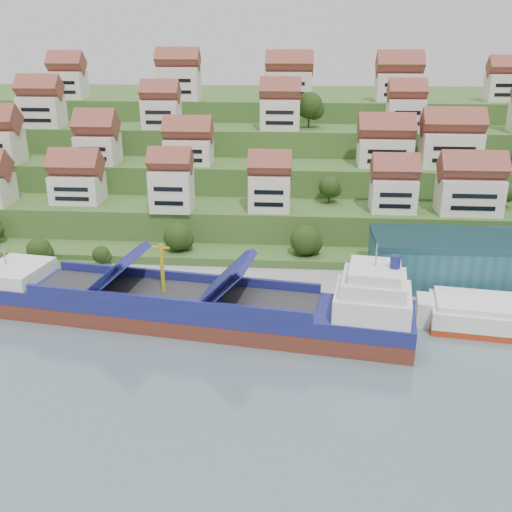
{
  "coord_description": "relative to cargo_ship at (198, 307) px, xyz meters",
  "views": [
    {
      "loc": [
        6.74,
        -92.22,
        48.56
      ],
      "look_at": [
        -1.49,
        14.0,
        8.0
      ],
      "focal_mm": 40.0,
      "sensor_mm": 36.0,
      "label": 1
    }
  ],
  "objects": [
    {
      "name": "ground",
      "position": [
        10.89,
        0.72,
        -3.37
      ],
      "size": [
        300.0,
        300.0,
        0.0
      ],
      "primitive_type": "plane",
      "color": "slate",
      "rests_on": "ground"
    },
    {
      "name": "quay",
      "position": [
        30.89,
        15.72,
        -2.27
      ],
      "size": [
        180.0,
        14.0,
        2.2
      ],
      "primitive_type": "cube",
      "color": "gray",
      "rests_on": "ground"
    },
    {
      "name": "hillside",
      "position": [
        10.89,
        104.27,
        7.28
      ],
      "size": [
        260.0,
        128.0,
        31.0
      ],
      "color": "#2D4C1E",
      "rests_on": "ground"
    },
    {
      "name": "hillside_village",
      "position": [
        11.84,
        61.44,
        21.12
      ],
      "size": [
        160.86,
        63.4,
        29.79
      ],
      "color": "silver",
      "rests_on": "ground"
    },
    {
      "name": "hillside_trees",
      "position": [
        4.24,
        45.27,
        13.23
      ],
      "size": [
        138.57,
        61.66,
        31.37
      ],
      "color": "#243B13",
      "rests_on": "ground"
    },
    {
      "name": "flagpole",
      "position": [
        29.0,
        10.72,
        3.51
      ],
      "size": [
        1.28,
        0.16,
        8.0
      ],
      "color": "gray",
      "rests_on": "quay"
    },
    {
      "name": "cargo_ship",
      "position": [
        0.0,
        0.0,
        0.0
      ],
      "size": [
        81.17,
        23.95,
        17.82
      ],
      "rotation": [
        0.0,
        0.0,
        -0.15
      ],
      "color": "#5B271C",
      "rests_on": "ground"
    }
  ]
}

